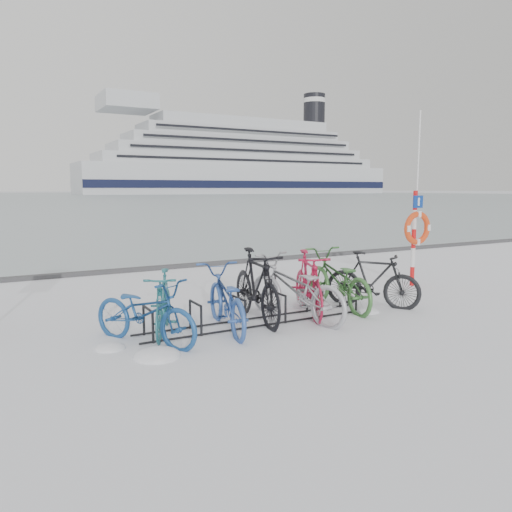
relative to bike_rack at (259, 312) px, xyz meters
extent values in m
plane|color=white|center=(0.00, 0.00, -0.18)|extent=(900.00, 900.00, 0.00)
cube|color=#3F3F42|center=(0.00, 5.90, -0.13)|extent=(400.00, 0.25, 0.10)
cylinder|color=black|center=(-1.80, -0.22, 0.04)|extent=(0.04, 0.04, 0.44)
cylinder|color=black|center=(-1.80, 0.22, 0.04)|extent=(0.04, 0.04, 0.44)
cylinder|color=black|center=(-1.80, 0.00, 0.26)|extent=(0.04, 0.44, 0.04)
cylinder|color=black|center=(-1.08, -0.22, 0.04)|extent=(0.04, 0.04, 0.44)
cylinder|color=black|center=(-1.08, 0.22, 0.04)|extent=(0.04, 0.04, 0.44)
cylinder|color=black|center=(-1.08, 0.00, 0.26)|extent=(0.04, 0.44, 0.04)
cylinder|color=black|center=(-0.36, -0.22, 0.04)|extent=(0.04, 0.04, 0.44)
cylinder|color=black|center=(-0.36, 0.22, 0.04)|extent=(0.04, 0.04, 0.44)
cylinder|color=black|center=(-0.36, 0.00, 0.26)|extent=(0.04, 0.44, 0.04)
cylinder|color=black|center=(0.36, -0.22, 0.04)|extent=(0.04, 0.04, 0.44)
cylinder|color=black|center=(0.36, 0.22, 0.04)|extent=(0.04, 0.04, 0.44)
cylinder|color=black|center=(0.36, 0.00, 0.26)|extent=(0.04, 0.44, 0.04)
cylinder|color=black|center=(1.08, -0.22, 0.04)|extent=(0.04, 0.04, 0.44)
cylinder|color=black|center=(1.08, 0.22, 0.04)|extent=(0.04, 0.04, 0.44)
cylinder|color=black|center=(1.08, 0.00, 0.26)|extent=(0.04, 0.44, 0.04)
cylinder|color=black|center=(1.80, -0.22, 0.04)|extent=(0.04, 0.04, 0.44)
cylinder|color=black|center=(1.80, 0.22, 0.04)|extent=(0.04, 0.04, 0.44)
cylinder|color=black|center=(1.80, 0.00, 0.26)|extent=(0.04, 0.44, 0.04)
cylinder|color=black|center=(0.00, -0.22, -0.16)|extent=(4.00, 0.03, 0.03)
cylinder|color=black|center=(0.00, 0.22, -0.16)|extent=(4.00, 0.03, 0.03)
cylinder|color=red|center=(4.48, 1.09, 0.03)|extent=(0.09, 0.09, 0.42)
cylinder|color=silver|center=(4.48, 1.09, 0.44)|extent=(0.09, 0.09, 0.42)
cylinder|color=red|center=(4.48, 1.09, 0.86)|extent=(0.09, 0.09, 0.42)
cylinder|color=silver|center=(4.48, 1.09, 1.28)|extent=(0.09, 0.09, 0.42)
cylinder|color=red|center=(4.48, 1.09, 1.69)|extent=(0.09, 0.09, 0.42)
torus|color=red|center=(4.48, 1.00, 1.10)|extent=(0.73, 0.12, 0.73)
cube|color=navy|center=(4.48, 1.01, 1.67)|extent=(0.27, 0.03, 0.27)
cylinder|color=silver|center=(4.58, 1.14, 1.71)|extent=(0.03, 0.03, 3.79)
cube|color=silver|center=(96.42, 187.59, 5.73)|extent=(137.81, 25.59, 11.81)
cube|color=black|center=(96.42, 174.74, 3.76)|extent=(137.81, 0.30, 2.95)
cube|color=black|center=(96.42, 200.44, 3.76)|extent=(137.81, 0.30, 2.95)
cube|color=silver|center=(96.42, 187.59, 13.60)|extent=(123.05, 23.63, 3.94)
cube|color=silver|center=(96.42, 187.59, 21.48)|extent=(99.42, 20.67, 3.94)
cube|color=silver|center=(96.42, 187.59, 29.35)|extent=(75.80, 17.72, 3.94)
cube|color=silver|center=(47.20, 187.59, 34.27)|extent=(19.69, 19.69, 5.91)
cylinder|color=black|center=(133.83, 187.59, 38.21)|extent=(9.84, 9.84, 13.78)
cube|color=black|center=(96.42, 175.58, 17.54)|extent=(108.28, 0.20, 11.81)
imported|color=navy|center=(-1.88, -0.15, 0.29)|extent=(1.47, 1.88, 0.95)
imported|color=#21656E|center=(-1.51, 0.20, 0.30)|extent=(1.09, 1.64, 0.96)
imported|color=#2F539F|center=(-0.62, -0.06, 0.32)|extent=(0.99, 2.00, 1.00)
imported|color=black|center=(0.05, 0.18, 0.42)|extent=(0.84, 2.05, 1.20)
imported|color=#A1A1A7|center=(0.62, -0.10, 0.37)|extent=(1.20, 2.19, 1.09)
imported|color=#AB1839|center=(1.01, 0.09, 0.38)|extent=(1.16, 1.92, 1.12)
imported|color=#386F33|center=(1.75, 0.24, 0.36)|extent=(0.93, 2.12, 1.08)
imported|color=black|center=(2.37, 0.01, 0.34)|extent=(1.39, 1.69, 1.04)
ellipsoid|color=white|center=(1.27, 0.63, -0.18)|extent=(0.50, 0.50, 0.18)
ellipsoid|color=white|center=(-1.92, -0.79, -0.18)|extent=(0.61, 0.61, 0.21)
ellipsoid|color=white|center=(-2.38, -0.17, -0.18)|extent=(0.41, 0.41, 0.14)
ellipsoid|color=white|center=(3.17, 0.28, -0.18)|extent=(0.39, 0.39, 0.14)
ellipsoid|color=white|center=(1.99, -0.27, -0.18)|extent=(0.45, 0.45, 0.16)
camera|label=1|loc=(-3.77, -6.76, 1.94)|focal=35.00mm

